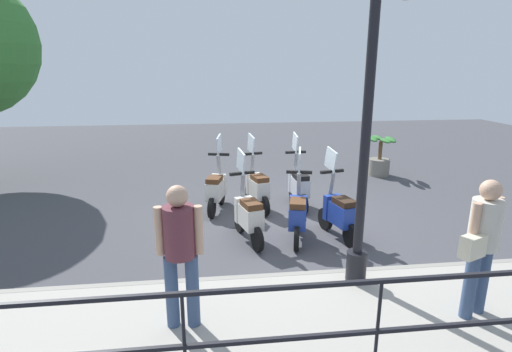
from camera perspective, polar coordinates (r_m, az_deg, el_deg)
ground_plane at (r=7.64m, az=3.93°, el=-6.80°), size 28.00×28.00×0.00m
promenade_walkway at (r=4.90m, az=11.19°, el=-19.80°), size 2.20×20.00×0.15m
fence_railing at (r=3.64m, az=17.16°, el=-18.17°), size 0.04×16.03×1.07m
lamp_post_near at (r=5.00m, az=15.29°, el=3.92°), size 0.26×0.90×4.04m
pedestrian_with_bag at (r=4.99m, az=29.60°, el=-7.86°), size 0.48×0.61×1.59m
pedestrian_distant at (r=4.26m, az=-10.82°, el=-9.88°), size 0.33×0.49×1.59m
potted_palm at (r=11.36m, az=17.23°, el=2.30°), size 1.06×0.66×1.05m
scooter_near_0 at (r=6.98m, az=11.74°, el=-5.04°), size 1.21×0.51×1.54m
scooter_near_1 at (r=6.81m, az=5.98°, el=-5.32°), size 1.21×0.51×1.54m
scooter_near_2 at (r=6.72m, az=-1.14°, el=-5.50°), size 1.21×0.53×1.54m
scooter_far_0 at (r=8.39m, az=6.09°, el=-1.30°), size 1.23×0.44×1.54m
scooter_far_1 at (r=8.21m, az=0.14°, el=-1.59°), size 1.21×0.52×1.54m
scooter_far_2 at (r=8.17m, az=-5.69°, el=-1.75°), size 1.21×0.53×1.54m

